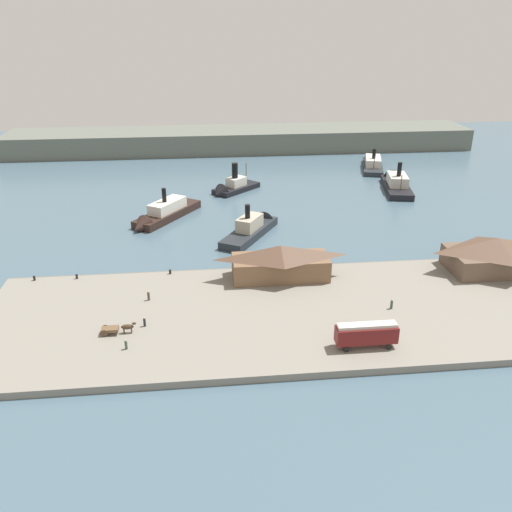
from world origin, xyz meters
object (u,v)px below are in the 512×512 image
Objects in this scene: pedestrian_standing_center at (126,345)px; pedestrian_near_west_shed at (145,322)px; ferry_shed_west_terminal at (496,254)px; street_tram at (366,333)px; ferry_moored_east at (372,163)px; ferry_approaching_east at (231,188)px; mooring_post_center_east at (34,278)px; pedestrian_by_tram at (392,304)px; ferry_shed_customs_shed at (280,261)px; ferry_departing_north at (162,214)px; horse_cart at (116,328)px; mooring_post_west at (77,276)px; ferry_near_quay at (254,227)px; pedestrian_walking_west at (149,296)px; ferry_moored_west at (395,183)px; mooring_post_east at (170,272)px.

pedestrian_near_west_shed reaches higher than pedestrian_standing_center.
ferry_shed_west_terminal reaches higher than pedestrian_standing_center.
pedestrian_near_west_shed is (2.25, 6.45, 0.00)m from pedestrian_standing_center.
pedestrian_near_west_shed is at bearing 164.15° from street_tram.
ferry_moored_east is (70.37, 101.80, -0.52)m from pedestrian_near_west_shed.
ferry_approaching_east reaches higher than ferry_shed_west_terminal.
pedestrian_near_west_shed is 1.82× the size of mooring_post_center_east.
ferry_shed_west_terminal reaches higher than pedestrian_by_tram.
ferry_departing_north is (-24.83, 38.46, -2.95)m from ferry_shed_customs_shed.
horse_cart is 4.65m from pedestrian_near_west_shed.
ferry_shed_west_terminal is 10.39× the size of pedestrian_by_tram.
ferry_moored_east is at bearing 34.10° from ferry_departing_north.
horse_cart is at bearing -176.16° from pedestrian_by_tram.
mooring_post_west is 1.00× the size of mooring_post_center_east.
pedestrian_by_tram is 67.59m from ferry_departing_north.
street_tram is at bearing -125.78° from pedestrian_by_tram.
ferry_near_quay is (26.73, 44.59, -0.57)m from horse_cart.
pedestrian_walking_west is at bearing -164.93° from ferry_shed_customs_shed.
mooring_post_center_east is at bearing 164.41° from pedestrian_by_tram.
ferry_moored_west is (1.73, 61.80, -3.06)m from ferry_shed_west_terminal.
ferry_departing_north reaches higher than street_tram.
ferry_moored_east is at bearing 44.16° from mooring_post_west.
ferry_shed_west_terminal is 11.38× the size of pedestrian_near_west_shed.
pedestrian_standing_center reaches higher than mooring_post_center_east.
ferry_moored_west is at bearing 67.63° from street_tram.
ferry_departing_north is (22.51, 34.72, -0.00)m from mooring_post_center_east.
ferry_shed_customs_shed is at bearing 178.50° from ferry_shed_west_terminal.
street_tram is at bearing -27.16° from mooring_post_center_east.
pedestrian_near_west_shed is 79.21m from ferry_approaching_east.
ferry_shed_customs_shed is 27.09m from street_tram.
ferry_near_quay reaches higher than mooring_post_west.
pedestrian_standing_center is 45.09m from pedestrian_by_tram.
ferry_approaching_east is (-5.55, 61.17, -3.18)m from ferry_shed_customs_shed.
pedestrian_walking_west is at bearing -123.58° from ferry_near_quay.
ferry_shed_customs_shed reaches higher than pedestrian_standing_center.
ferry_shed_customs_shed is at bearing -126.46° from ferry_moored_west.
pedestrian_standing_center is (-36.45, 3.27, -1.63)m from street_tram.
ferry_shed_west_terminal is 0.80× the size of ferry_departing_north.
mooring_post_east is at bearing 175.58° from ferry_shed_west_terminal.
pedestrian_standing_center is at bearing -102.20° from mooring_post_east.
ferry_departing_north is at bearing 118.21° from street_tram.
mooring_post_center_east is (-22.56, 19.40, -0.30)m from pedestrian_near_west_shed.
ferry_near_quay is at bearing 56.42° from pedestrian_walking_west.
ferry_near_quay is at bearing 50.69° from mooring_post_east.
ferry_approaching_east is (23.52, 78.62, -0.71)m from horse_cart.
horse_cart reaches higher than mooring_post_west.
ferry_departing_north reaches higher than horse_cart.
pedestrian_near_west_shed is 0.91× the size of pedestrian_by_tram.
ferry_shed_west_terminal is 1.16× the size of ferry_approaching_east.
ferry_departing_north reaches higher than mooring_post_east.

